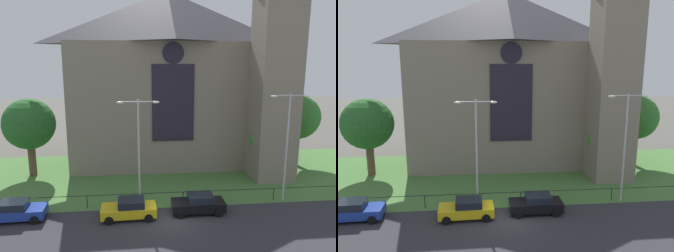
% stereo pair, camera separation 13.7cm
% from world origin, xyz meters
% --- Properties ---
extents(ground, '(160.00, 160.00, 0.00)m').
position_xyz_m(ground, '(0.00, 10.00, 0.00)').
color(ground, '#56544C').
extents(road_asphalt, '(120.00, 8.00, 0.01)m').
position_xyz_m(road_asphalt, '(0.00, -2.00, 0.00)').
color(road_asphalt, '#2D2D33').
rests_on(road_asphalt, ground).
extents(grass_verge, '(120.00, 20.00, 0.01)m').
position_xyz_m(grass_verge, '(0.00, 8.00, 0.00)').
color(grass_verge, '#477538').
rests_on(grass_verge, ground).
extents(church_building, '(23.20, 16.20, 26.00)m').
position_xyz_m(church_building, '(2.01, 15.55, 10.27)').
color(church_building, gray).
rests_on(church_building, ground).
extents(iron_railing, '(31.91, 0.07, 1.13)m').
position_xyz_m(iron_railing, '(1.23, 2.50, 0.98)').
color(iron_railing, black).
rests_on(iron_railing, ground).
extents(tree_left_far, '(5.32, 5.32, 8.25)m').
position_xyz_m(tree_left_far, '(-13.72, 11.15, 5.53)').
color(tree_left_far, brown).
rests_on(tree_left_far, ground).
extents(tree_right_far, '(5.10, 5.10, 8.27)m').
position_xyz_m(tree_right_far, '(15.85, 11.91, 5.66)').
color(tree_right_far, '#4C3823').
rests_on(tree_right_far, ground).
extents(tree_right_near, '(3.73, 3.73, 5.82)m').
position_xyz_m(tree_right_near, '(10.97, 8.64, 3.91)').
color(tree_right_near, brown).
rests_on(tree_right_near, ground).
extents(streetlamp_near, '(3.37, 0.26, 8.99)m').
position_xyz_m(streetlamp_near, '(-2.42, 2.40, 5.65)').
color(streetlamp_near, '#B2B2B7').
rests_on(streetlamp_near, ground).
extents(streetlamp_far, '(3.37, 0.26, 9.35)m').
position_xyz_m(streetlamp_far, '(10.00, 2.40, 5.85)').
color(streetlamp_far, '#B2B2B7').
rests_on(streetlamp_far, ground).
extents(parked_car_blue, '(4.25, 2.12, 1.51)m').
position_xyz_m(parked_car_blue, '(-11.78, 1.06, 0.74)').
color(parked_car_blue, '#1E3899').
rests_on(parked_car_blue, ground).
extents(parked_car_yellow, '(4.26, 2.14, 1.51)m').
position_xyz_m(parked_car_yellow, '(-3.23, 0.55, 0.74)').
color(parked_car_yellow, gold).
rests_on(parked_car_yellow, ground).
extents(parked_car_black, '(4.21, 2.05, 1.51)m').
position_xyz_m(parked_car_black, '(2.25, 0.93, 0.74)').
color(parked_car_black, black).
rests_on(parked_car_black, ground).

